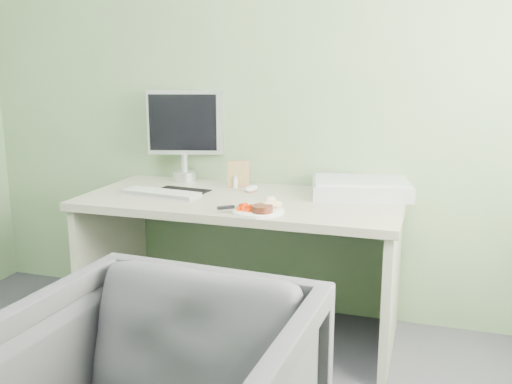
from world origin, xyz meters
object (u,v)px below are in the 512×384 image
(scanner, at_px, (361,189))
(desk, at_px, (241,232))
(plate, at_px, (258,211))
(monitor, at_px, (185,130))

(scanner, bearing_deg, desk, -171.56)
(desk, xyz_separation_m, plate, (0.17, -0.26, 0.19))
(desk, distance_m, plate, 0.36)
(plate, bearing_deg, desk, 123.45)
(desk, relative_size, scanner, 3.29)
(plate, relative_size, monitor, 0.45)
(desk, height_order, monitor, monitor)
(plate, relative_size, scanner, 0.48)
(plate, height_order, monitor, monitor)
(plate, xyz_separation_m, monitor, (-0.61, 0.57, 0.28))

